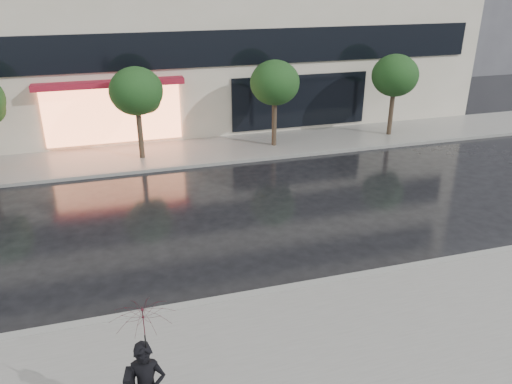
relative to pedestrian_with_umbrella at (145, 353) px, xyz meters
name	(u,v)px	position (x,y,z in m)	size (l,w,h in m)	color
ground	(285,269)	(4.00, 4.35, -1.80)	(120.00, 120.00, 0.00)	black
sidewalk_near	(336,345)	(4.00, 1.10, -1.74)	(60.00, 4.50, 0.12)	slate
sidewalk_far	(209,150)	(4.00, 14.60, -1.74)	(60.00, 3.50, 0.12)	slate
curb_near	(299,287)	(4.00, 3.35, -1.73)	(60.00, 0.25, 0.14)	gray
curb_far	(218,163)	(4.00, 12.85, -1.73)	(60.00, 0.25, 0.14)	gray
tree_mid_west	(138,93)	(1.06, 14.38, 1.12)	(2.20, 2.20, 3.99)	#33261C
tree_mid_east	(276,84)	(7.06, 14.38, 1.12)	(2.20, 2.20, 3.99)	#33261C
tree_far_east	(396,77)	(13.06, 14.38, 1.12)	(2.20, 2.20, 3.99)	#33261C
pedestrian_with_umbrella	(145,353)	(0.00, 0.00, 0.00)	(1.21, 1.22, 2.57)	black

